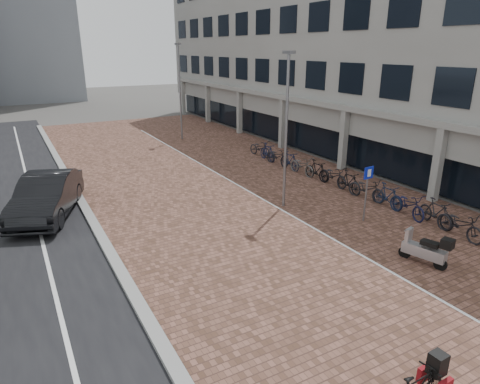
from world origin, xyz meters
TOP-DOWN VIEW (x-y plane):
  - ground at (0.00, 0.00)m, footprint 140.00×140.00m
  - plaza_brick at (2.00, 12.00)m, footprint 14.50×42.00m
  - curb at (-5.10, 12.00)m, footprint 0.35×42.00m
  - lane_line at (-7.00, 12.00)m, footprint 0.12×44.00m
  - parking_line at (2.20, 12.00)m, footprint 0.10×30.00m
  - office_building at (12.97, 16.00)m, footprint 8.40×40.00m
  - car_dark at (-6.50, 10.50)m, footprint 3.54×5.49m
  - scooter_front at (3.50, 0.27)m, footprint 0.91×1.67m
  - parking_sign at (4.38, 3.75)m, footprint 0.47×0.10m
  - lamp_near at (2.56, 6.70)m, footprint 0.12×0.12m
  - lamp_far at (3.91, 22.10)m, footprint 0.12×0.12m
  - bike_row at (6.29, 7.90)m, footprint 1.24×15.84m

SIDE VIEW (x-z plane):
  - ground at x=0.00m, z-range 0.00..0.00m
  - plaza_brick at x=2.00m, z-range -0.01..0.03m
  - lane_line at x=-7.00m, z-range 0.02..0.02m
  - parking_line at x=2.20m, z-range 0.03..0.04m
  - curb at x=-5.10m, z-range 0.00..0.14m
  - bike_row at x=6.29m, z-range 0.00..1.05m
  - scooter_front at x=3.50m, z-range 0.00..1.10m
  - car_dark at x=-6.50m, z-range 0.00..1.71m
  - parking_sign at x=4.38m, z-range 0.37..2.64m
  - lamp_near at x=2.56m, z-range 0.00..6.39m
  - lamp_far at x=3.91m, z-range 0.00..6.79m
  - office_building at x=12.97m, z-range 0.94..15.94m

